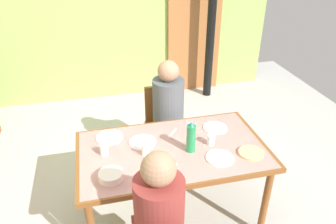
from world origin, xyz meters
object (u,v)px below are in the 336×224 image
object	(u,v)px
person_near_diner	(159,212)
serving_bowl_center	(111,176)
person_far_diner	(169,105)
water_bottle_green_near	(191,138)
dining_table	(172,156)
chair_far_diner	(165,123)

from	to	relation	value
person_near_diner	serving_bowl_center	bearing A→B (deg)	121.59
person_far_diner	water_bottle_green_near	xyz separation A→B (m)	(0.00, -0.70, 0.08)
person_near_diner	serving_bowl_center	xyz separation A→B (m)	(-0.25, 0.41, -0.01)
person_near_diner	water_bottle_green_near	size ratio (longest dim) A/B	2.95
dining_table	serving_bowl_center	world-z (taller)	serving_bowl_center
dining_table	person_near_diner	bearing A→B (deg)	-111.14
person_far_diner	chair_far_diner	bearing A→B (deg)	-90.00
dining_table	water_bottle_green_near	size ratio (longest dim) A/B	5.67
person_far_diner	serving_bowl_center	distance (m)	1.08
dining_table	water_bottle_green_near	world-z (taller)	water_bottle_green_near
dining_table	chair_far_diner	world-z (taller)	chair_far_diner
person_far_diner	water_bottle_green_near	bearing A→B (deg)	90.38
person_far_diner	water_bottle_green_near	size ratio (longest dim) A/B	2.95
water_bottle_green_near	dining_table	bearing A→B (deg)	157.40
chair_far_diner	water_bottle_green_near	size ratio (longest dim) A/B	3.33
dining_table	serving_bowl_center	xyz separation A→B (m)	(-0.50, -0.24, 0.10)
dining_table	chair_far_diner	bearing A→B (deg)	80.82
person_far_diner	serving_bowl_center	bearing A→B (deg)	54.65
chair_far_diner	serving_bowl_center	size ratio (longest dim) A/B	5.12
water_bottle_green_near	serving_bowl_center	world-z (taller)	water_bottle_green_near
dining_table	person_far_diner	xyz separation A→B (m)	(0.13, 0.64, 0.11)
person_far_diner	serving_bowl_center	world-z (taller)	person_far_diner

